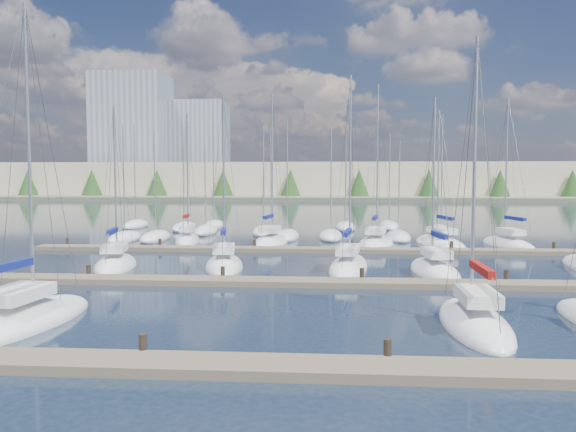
# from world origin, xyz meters

# --- Properties ---
(ground) EXTENTS (400.00, 400.00, 0.00)m
(ground) POSITION_xyz_m (0.00, 60.00, 0.00)
(ground) COLOR #1B2737
(ground) RESTS_ON ground
(dock_near) EXTENTS (44.00, 1.93, 1.10)m
(dock_near) POSITION_xyz_m (0.00, 2.01, 0.15)
(dock_near) COLOR #6B5E4C
(dock_near) RESTS_ON ground
(dock_mid) EXTENTS (44.00, 1.93, 1.10)m
(dock_mid) POSITION_xyz_m (0.00, 16.01, 0.15)
(dock_mid) COLOR #6B5E4C
(dock_mid) RESTS_ON ground
(dock_far) EXTENTS (44.00, 1.93, 1.10)m
(dock_far) POSITION_xyz_m (0.00, 30.01, 0.15)
(dock_far) COLOR #6B5E4C
(dock_far) RESTS_ON ground
(sailboat_h) EXTENTS (3.78, 7.03, 11.51)m
(sailboat_h) POSITION_xyz_m (-12.03, 21.16, 0.18)
(sailboat_h) COLOR white
(sailboat_h) RESTS_ON ground
(sailboat_r) EXTENTS (3.80, 8.54, 13.54)m
(sailboat_r) POSITION_xyz_m (17.62, 34.62, 0.19)
(sailboat_r) COLOR white
(sailboat_r) RESTS_ON ground
(sailboat_o) EXTENTS (3.70, 7.77, 14.06)m
(sailboat_o) POSITION_xyz_m (-3.08, 34.99, 0.19)
(sailboat_o) COLOR white
(sailboat_o) RESTS_ON ground
(sailboat_c) EXTENTS (3.99, 8.62, 13.84)m
(sailboat_c) POSITION_xyz_m (-10.33, 6.88, 0.18)
(sailboat_c) COLOR white
(sailboat_c) RESTS_ON ground
(sailboat_j) EXTENTS (3.53, 7.35, 12.10)m
(sailboat_j) POSITION_xyz_m (-4.79, 21.53, 0.18)
(sailboat_j) COLOR white
(sailboat_j) RESTS_ON ground
(sailboat_p) EXTENTS (4.37, 9.23, 14.87)m
(sailboat_p) POSITION_xyz_m (6.27, 34.73, 0.18)
(sailboat_p) COLOR white
(sailboat_p) RESTS_ON ground
(sailboat_n) EXTENTS (2.92, 7.00, 12.54)m
(sailboat_n) POSITION_xyz_m (-10.75, 35.23, 0.20)
(sailboat_n) COLOR white
(sailboat_n) RESTS_ON ground
(sailboat_k) EXTENTS (3.47, 9.02, 13.36)m
(sailboat_k) POSITION_xyz_m (3.41, 21.56, 0.19)
(sailboat_k) COLOR white
(sailboat_k) RESTS_ON ground
(sailboat_q) EXTENTS (4.60, 9.18, 12.64)m
(sailboat_q) POSITION_xyz_m (11.90, 35.06, 0.17)
(sailboat_q) COLOR white
(sailboat_q) RESTS_ON ground
(sailboat_e) EXTENTS (2.65, 7.73, 12.36)m
(sailboat_e) POSITION_xyz_m (7.96, 7.74, 0.18)
(sailboat_e) COLOR white
(sailboat_e) RESTS_ON ground
(sailboat_l) EXTENTS (3.03, 7.76, 11.70)m
(sailboat_l) POSITION_xyz_m (8.71, 20.37, 0.18)
(sailboat_l) COLOR white
(sailboat_l) RESTS_ON ground
(distant_boats) EXTENTS (36.93, 20.75, 13.30)m
(distant_boats) POSITION_xyz_m (-4.34, 43.76, 0.29)
(distant_boats) COLOR #9EA0A5
(distant_boats) RESTS_ON ground
(shoreline) EXTENTS (400.00, 60.00, 38.00)m
(shoreline) POSITION_xyz_m (-13.29, 149.77, 7.44)
(shoreline) COLOR #666B51
(shoreline) RESTS_ON ground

